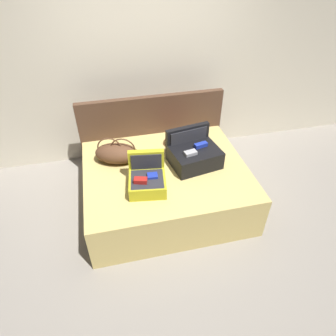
{
  "coord_description": "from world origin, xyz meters",
  "views": [
    {
      "loc": [
        -0.59,
        -2.24,
        2.71
      ],
      "look_at": [
        0.0,
        0.28,
        0.64
      ],
      "focal_mm": 32.17,
      "sensor_mm": 36.0,
      "label": 1
    }
  ],
  "objects_px": {
    "hard_case_large": "(194,154)",
    "bed": "(166,186)",
    "pillow_near_headboard": "(179,139)",
    "hard_case_medium": "(147,179)",
    "duffel_bag": "(117,153)"
  },
  "relations": [
    {
      "from": "hard_case_large",
      "to": "hard_case_medium",
      "type": "bearing_deg",
      "value": -164.75
    },
    {
      "from": "hard_case_medium",
      "to": "pillow_near_headboard",
      "type": "bearing_deg",
      "value": 61.06
    },
    {
      "from": "hard_case_medium",
      "to": "bed",
      "type": "bearing_deg",
      "value": 52.73
    },
    {
      "from": "bed",
      "to": "hard_case_large",
      "type": "distance_m",
      "value": 0.53
    },
    {
      "from": "hard_case_large",
      "to": "pillow_near_headboard",
      "type": "distance_m",
      "value": 0.44
    },
    {
      "from": "hard_case_medium",
      "to": "hard_case_large",
      "type": "bearing_deg",
      "value": 33.54
    },
    {
      "from": "hard_case_large",
      "to": "bed",
      "type": "bearing_deg",
      "value": 175.17
    },
    {
      "from": "duffel_bag",
      "to": "hard_case_medium",
      "type": "bearing_deg",
      "value": -63.18
    },
    {
      "from": "hard_case_medium",
      "to": "duffel_bag",
      "type": "bearing_deg",
      "value": 125.26
    },
    {
      "from": "hard_case_medium",
      "to": "duffel_bag",
      "type": "height_order",
      "value": "hard_case_medium"
    },
    {
      "from": "duffel_bag",
      "to": "pillow_near_headboard",
      "type": "xyz_separation_m",
      "value": [
        0.81,
        0.19,
        -0.05
      ]
    },
    {
      "from": "hard_case_large",
      "to": "hard_case_medium",
      "type": "height_order",
      "value": "hard_case_large"
    },
    {
      "from": "hard_case_large",
      "to": "pillow_near_headboard",
      "type": "xyz_separation_m",
      "value": [
        -0.06,
        0.43,
        -0.06
      ]
    },
    {
      "from": "pillow_near_headboard",
      "to": "bed",
      "type": "bearing_deg",
      "value": -121.83
    },
    {
      "from": "duffel_bag",
      "to": "hard_case_large",
      "type": "bearing_deg",
      "value": -15.6
    }
  ]
}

